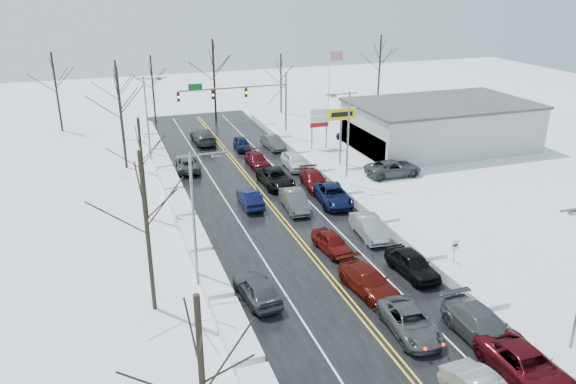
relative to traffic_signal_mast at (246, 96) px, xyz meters
name	(u,v)px	position (x,y,z in m)	size (l,w,h in m)	color
ground	(299,240)	(-3.45, -27.99, -5.48)	(160.00, 160.00, 0.00)	silver
road_surface	(290,229)	(-3.45, -25.99, -5.47)	(14.00, 84.00, 0.01)	black
snow_bank_left	(195,243)	(-11.05, -25.99, -5.48)	(1.66, 72.00, 0.78)	silver
snow_bank_right	(376,217)	(4.15, -25.99, -5.48)	(1.66, 72.00, 0.78)	silver
traffic_signal_mast	(246,96)	(0.00, 0.00, 0.00)	(13.28, 0.39, 8.00)	slate
tires_plus_sign	(341,118)	(7.05, -12.00, -0.49)	(3.20, 0.34, 6.00)	slate
used_vehicles_sign	(319,120)	(7.05, -5.99, -2.16)	(2.20, 0.22, 4.65)	slate
speed_limit_sign	(455,250)	(4.75, -35.99, -3.84)	(0.55, 0.09, 2.35)	slate
flagpole	(330,83)	(11.72, 2.01, 0.45)	(1.87, 1.20, 10.00)	silver
dealership_building	(440,125)	(20.53, -9.99, -2.82)	(20.40, 12.40, 5.30)	#AFAFAA
streetlight_ne	(346,131)	(4.85, -17.99, -0.17)	(3.20, 0.25, 9.00)	slate
streetlight_sw	(196,209)	(-11.74, -31.99, -0.17)	(3.20, 0.25, 9.00)	slate
streetlight_nw	(148,112)	(-11.74, -3.99, -0.17)	(3.20, 0.25, 9.00)	slate
tree_left_a	(201,362)	(-14.45, -47.99, 0.81)	(3.60, 3.60, 9.00)	#2D231C
tree_left_b	(144,202)	(-14.95, -33.99, 1.51)	(4.00, 4.00, 10.00)	#2D231C
tree_left_c	(141,149)	(-13.95, -19.99, 0.46)	(3.40, 3.40, 8.50)	#2D231C
tree_left_d	(119,98)	(-14.65, -5.99, 1.86)	(4.20, 4.20, 10.50)	#2D231C
tree_left_e	(117,84)	(-14.25, 6.01, 1.16)	(3.80, 3.80, 9.50)	#2D231C
tree_far_a	(54,77)	(-21.45, 12.01, 1.51)	(4.00, 4.00, 10.00)	#2D231C
tree_far_b	(152,76)	(-9.45, 13.01, 0.81)	(3.60, 3.60, 9.00)	#2D231C
tree_far_c	(213,64)	(-1.45, 11.01, 2.21)	(4.40, 4.40, 11.00)	#2D231C
tree_far_d	(281,72)	(8.55, 12.51, 0.46)	(3.40, 3.40, 8.50)	#2D231C
tree_far_e	(380,56)	(24.55, 13.01, 1.86)	(4.20, 4.20, 10.50)	#2D231C
queued_car_2	(409,332)	(-1.63, -41.17, -5.48)	(2.28, 4.93, 1.37)	#444649
queued_car_3	(368,291)	(-1.86, -36.43, -5.48)	(2.11, 5.20, 1.51)	#4D0E0A
queued_car_4	(332,251)	(-1.82, -30.53, -5.48)	(1.68, 4.18, 1.43)	#520B0A
queued_car_5	(295,209)	(-1.73, -22.25, -5.48)	(1.71, 4.91, 1.62)	#434649
queued_car_6	(276,185)	(-1.50, -16.12, -5.48)	(2.57, 5.57, 1.55)	black
queued_car_7	(257,166)	(-1.56, -9.93, -5.48)	(1.91, 4.71, 1.37)	#450910
queued_car_8	(242,149)	(-1.55, -3.58, -5.48)	(1.64, 4.08, 1.39)	black
queued_car_10	(525,379)	(1.80, -46.55, -5.48)	(2.64, 5.72, 1.59)	#43090F
queued_car_11	(480,339)	(1.79, -43.05, -5.48)	(2.33, 5.72, 1.66)	#414346
queued_car_12	(411,274)	(1.94, -35.41, -5.48)	(1.90, 4.72, 1.61)	black
queued_car_13	(369,236)	(1.86, -29.17, -5.48)	(1.65, 4.74, 1.56)	gray
queued_car_14	(333,203)	(1.91, -22.04, -5.48)	(2.57, 5.58, 1.55)	black
queued_car_15	(314,187)	(1.84, -17.77, -5.48)	(2.07, 5.09, 1.48)	#500A0B
queued_car_16	(294,168)	(1.91, -11.86, -5.48)	(1.89, 4.69, 1.60)	silver
queued_car_17	(273,148)	(1.95, -4.36, -5.48)	(1.57, 4.51, 1.49)	#434749
oncoming_car_0	(250,206)	(-5.18, -20.32, -5.48)	(1.57, 4.52, 1.49)	#0B0E33
oncoming_car_1	(188,170)	(-8.71, -8.96, -5.48)	(2.36, 5.12, 1.42)	#414447
oncoming_car_2	(203,143)	(-5.25, 0.66, -5.48)	(2.38, 5.84, 1.70)	#393C3E
oncoming_car_3	(257,299)	(-8.80, -35.04, -5.48)	(1.89, 4.69, 1.60)	#3C3F41
parked_car_0	(393,176)	(10.51, -17.32, -5.48)	(2.63, 5.71, 1.59)	#3A3C3F
parked_car_1	(399,161)	(13.48, -13.41, -5.48)	(2.00, 4.91, 1.43)	#383B3D
parked_car_2	(348,142)	(11.43, -4.69, -5.48)	(1.61, 4.00, 1.36)	black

